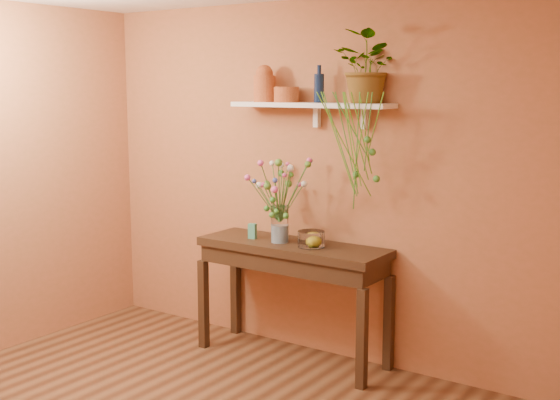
{
  "coord_description": "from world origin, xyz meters",
  "views": [
    {
      "loc": [
        2.89,
        -2.65,
        2.05
      ],
      "look_at": [
        0.0,
        1.55,
        1.25
      ],
      "focal_mm": 46.3,
      "sensor_mm": 36.0,
      "label": 1
    }
  ],
  "objects_px": {
    "terracotta_jug": "(264,84)",
    "bouquet": "(280,184)",
    "spider_plant": "(369,67)",
    "glass_bowl": "(311,240)",
    "glass_vase": "(280,227)",
    "blue_bottle": "(319,87)",
    "sideboard": "(292,260)"
  },
  "relations": [
    {
      "from": "terracotta_jug",
      "to": "glass_vase",
      "type": "distance_m",
      "value": 1.09
    },
    {
      "from": "terracotta_jug",
      "to": "sideboard",
      "type": "bearing_deg",
      "value": -19.06
    },
    {
      "from": "bouquet",
      "to": "glass_bowl",
      "type": "bearing_deg",
      "value": -1.91
    },
    {
      "from": "glass_vase",
      "to": "glass_bowl",
      "type": "xyz_separation_m",
      "value": [
        0.28,
        -0.01,
        -0.06
      ]
    },
    {
      "from": "spider_plant",
      "to": "glass_vase",
      "type": "xyz_separation_m",
      "value": [
        -0.63,
        -0.18,
        -1.18
      ]
    },
    {
      "from": "sideboard",
      "to": "glass_vase",
      "type": "bearing_deg",
      "value": -166.06
    },
    {
      "from": "spider_plant",
      "to": "glass_vase",
      "type": "relative_size",
      "value": 1.82
    },
    {
      "from": "terracotta_jug",
      "to": "spider_plant",
      "type": "xyz_separation_m",
      "value": [
        0.87,
        0.04,
        0.12
      ]
    },
    {
      "from": "blue_bottle",
      "to": "glass_vase",
      "type": "distance_m",
      "value": 1.07
    },
    {
      "from": "sideboard",
      "to": "bouquet",
      "type": "distance_m",
      "value": 0.58
    },
    {
      "from": "bouquet",
      "to": "sideboard",
      "type": "bearing_deg",
      "value": 12.56
    },
    {
      "from": "spider_plant",
      "to": "glass_bowl",
      "type": "bearing_deg",
      "value": -152.08
    },
    {
      "from": "spider_plant",
      "to": "glass_bowl",
      "type": "relative_size",
      "value": 2.56
    },
    {
      "from": "sideboard",
      "to": "spider_plant",
      "type": "distance_m",
      "value": 1.53
    },
    {
      "from": "blue_bottle",
      "to": "spider_plant",
      "type": "bearing_deg",
      "value": 1.54
    },
    {
      "from": "terracotta_jug",
      "to": "glass_bowl",
      "type": "height_order",
      "value": "terracotta_jug"
    },
    {
      "from": "terracotta_jug",
      "to": "glass_bowl",
      "type": "relative_size",
      "value": 1.42
    },
    {
      "from": "bouquet",
      "to": "spider_plant",
      "type": "bearing_deg",
      "value": 15.44
    },
    {
      "from": "spider_plant",
      "to": "sideboard",
      "type": "bearing_deg",
      "value": -164.01
    },
    {
      "from": "blue_bottle",
      "to": "glass_bowl",
      "type": "relative_size",
      "value": 1.38
    },
    {
      "from": "terracotta_jug",
      "to": "blue_bottle",
      "type": "relative_size",
      "value": 1.03
    },
    {
      "from": "spider_plant",
      "to": "glass_vase",
      "type": "bearing_deg",
      "value": -164.33
    },
    {
      "from": "terracotta_jug",
      "to": "bouquet",
      "type": "bearing_deg",
      "value": -30.62
    },
    {
      "from": "sideboard",
      "to": "spider_plant",
      "type": "xyz_separation_m",
      "value": [
        0.53,
        0.15,
        1.42
      ]
    },
    {
      "from": "sideboard",
      "to": "glass_vase",
      "type": "distance_m",
      "value": 0.27
    },
    {
      "from": "spider_plant",
      "to": "bouquet",
      "type": "bearing_deg",
      "value": -164.56
    },
    {
      "from": "sideboard",
      "to": "bouquet",
      "type": "xyz_separation_m",
      "value": [
        -0.1,
        -0.02,
        0.57
      ]
    },
    {
      "from": "sideboard",
      "to": "glass_bowl",
      "type": "relative_size",
      "value": 7.52
    },
    {
      "from": "spider_plant",
      "to": "blue_bottle",
      "type": "bearing_deg",
      "value": -178.46
    },
    {
      "from": "blue_bottle",
      "to": "glass_bowl",
      "type": "xyz_separation_m",
      "value": [
        0.05,
        -0.17,
        -1.1
      ]
    },
    {
      "from": "terracotta_jug",
      "to": "spider_plant",
      "type": "relative_size",
      "value": 0.56
    },
    {
      "from": "glass_vase",
      "to": "blue_bottle",
      "type": "bearing_deg",
      "value": 35.62
    }
  ]
}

